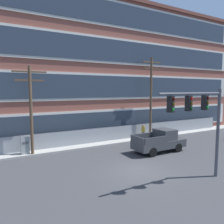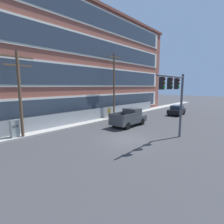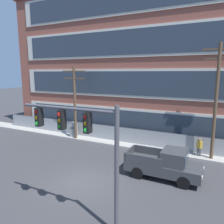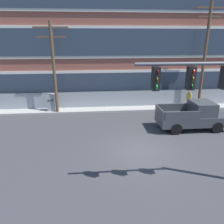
{
  "view_description": "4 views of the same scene",
  "coord_description": "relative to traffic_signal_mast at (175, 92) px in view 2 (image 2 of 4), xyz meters",
  "views": [
    {
      "loc": [
        -8.83,
        -11.99,
        5.65
      ],
      "look_at": [
        -0.43,
        3.06,
        3.89
      ],
      "focal_mm": 35.0,
      "sensor_mm": 36.0,
      "label": 1
    },
    {
      "loc": [
        -12.13,
        -8.84,
        4.67
      ],
      "look_at": [
        3.03,
        4.37,
        1.68
      ],
      "focal_mm": 28.0,
      "sensor_mm": 36.0,
      "label": 2
    },
    {
      "loc": [
        7.47,
        -10.92,
        6.99
      ],
      "look_at": [
        -0.47,
        5.01,
        3.77
      ],
      "focal_mm": 35.0,
      "sensor_mm": 36.0,
      "label": 3
    },
    {
      "loc": [
        -2.72,
        -11.37,
        6.36
      ],
      "look_at": [
        -1.48,
        2.39,
        1.65
      ],
      "focal_mm": 35.0,
      "sensor_mm": 36.0,
      "label": 4
    }
  ],
  "objects": [
    {
      "name": "sedan_black",
      "position": [
        13.92,
        4.99,
        -3.37
      ],
      "size": [
        4.33,
        2.25,
        1.56
      ],
      "color": "black",
      "rests_on": "ground"
    },
    {
      "name": "traffic_signal_mast",
      "position": [
        0.0,
        0.0,
        0.0
      ],
      "size": [
        5.1,
        0.43,
        5.72
      ],
      "color": "#4C4C51",
      "rests_on": "ground"
    },
    {
      "name": "ground_plane",
      "position": [
        -2.23,
        3.24,
        -4.17
      ],
      "size": [
        160.0,
        160.0,
        0.0
      ],
      "primitive_type": "plane",
      "color": "#38383A"
    },
    {
      "name": "electrical_cabinet",
      "position": [
        -8.66,
        10.88,
        -3.33
      ],
      "size": [
        0.68,
        0.52,
        1.68
      ],
      "color": "#939993",
      "rests_on": "ground"
    },
    {
      "name": "utility_pole_near_corner",
      "position": [
        -8.11,
        10.53,
        0.13
      ],
      "size": [
        2.75,
        0.26,
        7.63
      ],
      "color": "brown",
      "rests_on": "ground"
    },
    {
      "name": "pedestrian_near_cabinet",
      "position": [
        4.02,
        10.96,
        -3.2
      ],
      "size": [
        0.46,
        0.44,
        1.69
      ],
      "color": "#4C4C51",
      "rests_on": "ground"
    },
    {
      "name": "sidewalk_building_side",
      "position": [
        -2.23,
        11.27,
        -4.09
      ],
      "size": [
        80.0,
        1.92,
        0.16
      ],
      "primitive_type": "cube",
      "color": "#9E9B93",
      "rests_on": "ground"
    },
    {
      "name": "pickup_truck_dark_grey",
      "position": [
        2.29,
        6.18,
        -3.22
      ],
      "size": [
        5.0,
        2.11,
        2.03
      ],
      "color": "#383A3D",
      "rests_on": "ground"
    },
    {
      "name": "chain_link_fence",
      "position": [
        -0.85,
        11.63,
        -3.33
      ],
      "size": [
        36.17,
        0.06,
        1.65
      ],
      "color": "gray",
      "rests_on": "ground"
    },
    {
      "name": "brick_mill_building",
      "position": [
        2.1,
        17.32,
        3.75
      ],
      "size": [
        39.76,
        10.76,
        15.81
      ],
      "color": "brown",
      "rests_on": "ground"
    },
    {
      "name": "utility_pole_midblock",
      "position": [
        4.97,
        10.85,
        0.92
      ],
      "size": [
        2.47,
        0.26,
        9.22
      ],
      "color": "brown",
      "rests_on": "ground"
    }
  ]
}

